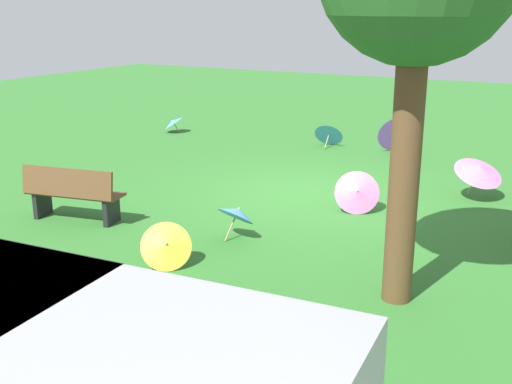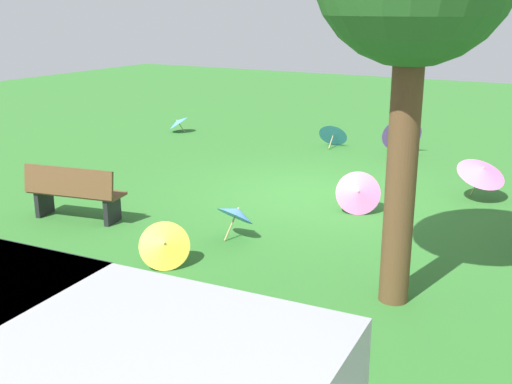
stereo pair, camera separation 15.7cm
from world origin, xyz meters
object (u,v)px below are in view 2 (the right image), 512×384
park_bench (74,192)px  parasol_blue_1 (178,122)px  parasol_blue_3 (237,213)px  parasol_pink_0 (358,192)px  parasol_yellow_0 (164,245)px  parasol_purple_0 (401,133)px  parasol_blue_4 (333,134)px  parasol_pink_2 (482,171)px

park_bench → parasol_blue_1: (2.96, -6.80, -0.18)m
park_bench → parasol_blue_3: size_ratio=2.34×
park_bench → parasol_pink_0: 4.62m
parasol_blue_1 → parasol_yellow_0: bearing=125.3°
parasol_blue_1 → parasol_blue_3: (-5.63, 6.19, 0.10)m
parasol_blue_3 → parasol_pink_0: (-1.16, -1.98, -0.03)m
parasol_blue_1 → parasol_purple_0: size_ratio=0.70×
parasol_yellow_0 → parasol_pink_0: bearing=-112.2°
parasol_blue_3 → parasol_blue_4: parasol_blue_4 is taller
parasol_blue_1 → parasol_blue_4: (-4.41, -0.41, 0.02)m
parasol_blue_1 → parasol_yellow_0: size_ratio=0.88×
parasol_blue_1 → park_bench: bearing=113.5°
parasol_blue_1 → parasol_purple_0: (-6.04, -0.58, 0.17)m
parasol_blue_3 → parasol_blue_1: bearing=-47.7°
parasol_blue_4 → parasol_pink_2: parasol_pink_2 is taller
parasol_blue_3 → parasol_pink_2: 4.66m
park_bench → parasol_blue_3: park_bench is taller
parasol_blue_4 → parasol_blue_1: bearing=5.3°
parasol_yellow_0 → parasol_blue_1: bearing=-54.7°
parasol_yellow_0 → parasol_blue_4: parasol_yellow_0 is taller
parasol_blue_1 → parasol_yellow_0: parasol_yellow_0 is taller
park_bench → parasol_yellow_0: park_bench is taller
parasol_blue_1 → parasol_blue_3: parasol_blue_3 is taller
parasol_blue_1 → parasol_purple_0: 6.07m
parasol_purple_0 → parasol_blue_1: bearing=5.5°
parasol_pink_0 → parasol_blue_4: bearing=-62.7°
parasol_blue_1 → parasol_pink_0: size_ratio=0.85×
parasol_yellow_0 → parasol_pink_2: 5.99m
park_bench → parasol_blue_1: park_bench is taller
park_bench → parasol_blue_1: 7.42m
parasol_pink_0 → parasol_blue_1: bearing=-31.8°
parasol_blue_3 → parasol_pink_0: size_ratio=0.81×
parasol_blue_1 → parasol_pink_0: bearing=148.2°
park_bench → parasol_yellow_0: 2.58m
parasol_blue_4 → parasol_pink_0: bearing=117.3°
parasol_purple_0 → parasol_pink_2: parasol_purple_0 is taller
parasol_blue_1 → parasol_blue_4: parasol_blue_4 is taller
parasol_blue_3 → parasol_pink_2: (-2.79, -3.73, 0.15)m
park_bench → parasol_blue_4: bearing=-101.4°
parasol_pink_0 → parasol_pink_2: bearing=-133.1°
parasol_blue_4 → parasol_pink_2: bearing=144.5°
parasol_blue_3 → parasol_yellow_0: 1.46m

